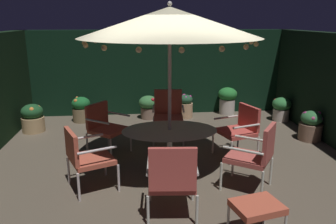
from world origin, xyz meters
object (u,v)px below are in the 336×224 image
patio_chair_east (85,155)px  patio_chair_southeast (172,177)px  potted_plant_back_left (148,106)px  potted_plant_back_right (281,108)px  potted_plant_left_near (81,109)px  patio_umbrella (170,22)px  potted_plant_front_corner (33,118)px  potted_plant_right_far (227,99)px  patio_chair_northeast (104,125)px  patio_chair_southwest (240,127)px  ottoman_footrest (257,208)px  patio_chair_north (168,112)px  patio_chair_south (255,153)px  patio_dining_table (170,138)px  potted_plant_right_near (311,126)px  potted_plant_left_far (186,106)px

patio_chair_east → patio_chair_southeast: patio_chair_southeast is taller
potted_plant_back_left → patio_chair_southeast: bearing=-88.5°
potted_plant_back_right → potted_plant_left_near: bearing=175.2°
patio_umbrella → patio_chair_east: (-1.29, -0.56, -1.85)m
patio_umbrella → potted_plant_left_near: 4.04m
potted_plant_front_corner → potted_plant_right_far: potted_plant_right_far is taller
patio_chair_northeast → patio_chair_southwest: size_ratio=1.00×
patio_umbrella → ottoman_footrest: patio_umbrella is taller
potted_plant_front_corner → potted_plant_back_right: size_ratio=1.08×
patio_chair_northeast → patio_chair_north: bearing=24.6°
patio_chair_east → potted_plant_back_right: patio_chair_east is taller
patio_chair_south → potted_plant_left_near: size_ratio=1.65×
patio_umbrella → ottoman_footrest: 2.89m
patio_chair_southeast → ottoman_footrest: patio_chair_southeast is taller
patio_dining_table → patio_chair_southwest: bearing=18.2°
patio_chair_north → patio_chair_northeast: patio_chair_north is taller
patio_umbrella → patio_chair_east: 2.32m
ottoman_footrest → potted_plant_right_near: size_ratio=0.99×
patio_chair_east → ottoman_footrest: bearing=-32.9°
potted_plant_left_near → patio_umbrella: bearing=-57.1°
potted_plant_back_left → potted_plant_left_far: size_ratio=0.99×
potted_plant_back_left → potted_plant_right_near: 3.80m
patio_chair_northeast → ottoman_footrest: patio_chair_northeast is taller
patio_chair_north → patio_chair_south: bearing=-64.8°
patio_chair_east → patio_chair_south: bearing=-5.9°
potted_plant_left_far → patio_umbrella: bearing=-103.5°
patio_dining_table → potted_plant_left_far: patio_dining_table is taller
patio_chair_northeast → potted_plant_left_near: patio_chair_northeast is taller
patio_chair_southwest → patio_umbrella: bearing=-161.8°
potted_plant_front_corner → potted_plant_right_far: (4.71, 1.01, 0.08)m
patio_dining_table → patio_chair_northeast: size_ratio=1.68×
patio_chair_north → patio_chair_east: size_ratio=1.12×
patio_umbrella → potted_plant_right_far: 4.25m
potted_plant_right_far → potted_plant_left_near: size_ratio=1.15×
patio_chair_south → potted_plant_front_corner: (-4.00, 3.05, -0.26)m
patio_chair_northeast → patio_chair_southeast: size_ratio=0.92×
patio_dining_table → potted_plant_back_left: (-0.23, 3.02, -0.23)m
ottoman_footrest → potted_plant_right_near: (2.26, 3.03, -0.07)m
patio_chair_north → potted_plant_front_corner: (-2.96, 0.83, -0.29)m
potted_plant_right_near → patio_chair_north: bearing=174.3°
patio_chair_southwest → potted_plant_left_far: patio_chair_southwest is taller
patio_chair_northeast → patio_chair_east: 1.41m
patio_chair_northeast → potted_plant_right_near: 4.21m
patio_chair_northeast → patio_chair_south: bearing=-35.8°
potted_plant_back_right → potted_plant_right_far: bearing=147.4°
patio_chair_north → potted_plant_left_near: patio_chair_north is taller
patio_chair_north → potted_plant_left_near: 2.52m
patio_chair_southwest → potted_plant_back_right: 2.69m
potted_plant_right_far → potted_plant_left_far: bearing=-168.1°
patio_chair_northeast → patio_chair_southwest: bearing=-9.1°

